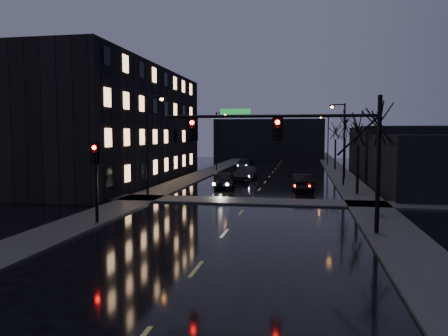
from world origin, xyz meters
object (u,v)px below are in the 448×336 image
at_px(oncoming_car_c, 246,172).
at_px(oncoming_car_d, 244,164).
at_px(lead_car, 302,182).
at_px(oncoming_car_a, 225,180).
at_px(oncoming_car_b, 245,173).

relative_size(oncoming_car_c, oncoming_car_d, 0.97).
bearing_deg(lead_car, oncoming_car_a, -9.98).
xyz_separation_m(oncoming_car_a, oncoming_car_b, (0.92, 7.59, 0.02)).
relative_size(oncoming_car_b, lead_car, 1.03).
relative_size(oncoming_car_a, oncoming_car_b, 0.94).
distance_m(oncoming_car_a, oncoming_car_c, 10.13).
relative_size(oncoming_car_d, lead_car, 1.10).
bearing_deg(oncoming_car_c, oncoming_car_a, -96.02).
distance_m(oncoming_car_c, lead_car, 12.33).
xyz_separation_m(oncoming_car_a, lead_car, (7.11, -0.44, 0.00)).
height_order(oncoming_car_a, oncoming_car_b, oncoming_car_b).
xyz_separation_m(oncoming_car_b, oncoming_car_c, (-0.21, 2.51, -0.10)).
bearing_deg(oncoming_car_d, oncoming_car_a, -82.13).
bearing_deg(lead_car, oncoming_car_b, -58.82).
bearing_deg(lead_car, oncoming_car_d, -76.46).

